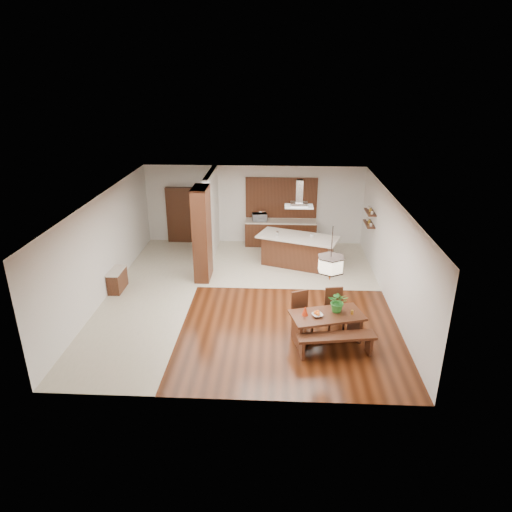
# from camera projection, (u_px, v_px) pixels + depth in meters

# --- Properties ---
(room_shell) EXTENTS (9.00, 9.04, 2.92)m
(room_shell) POSITION_uv_depth(u_px,v_px,m) (245.00, 228.00, 12.42)
(room_shell) COLOR #341609
(room_shell) RESTS_ON ground
(tile_hallway) EXTENTS (2.50, 9.00, 0.01)m
(tile_hallway) POSITION_uv_depth(u_px,v_px,m) (152.00, 293.00, 13.32)
(tile_hallway) COLOR beige
(tile_hallway) RESTS_ON ground
(tile_kitchen) EXTENTS (5.50, 4.00, 0.01)m
(tile_kitchen) POSITION_uv_depth(u_px,v_px,m) (288.00, 263.00, 15.45)
(tile_kitchen) COLOR beige
(tile_kitchen) RESTS_ON ground
(soffit_band) EXTENTS (8.00, 9.00, 0.02)m
(soffit_band) POSITION_uv_depth(u_px,v_px,m) (245.00, 199.00, 12.11)
(soffit_band) COLOR #3A1A0E
(soffit_band) RESTS_ON room_shell
(partition_pier) EXTENTS (0.45, 1.00, 2.90)m
(partition_pier) POSITION_uv_depth(u_px,v_px,m) (202.00, 234.00, 13.82)
(partition_pier) COLOR #32190E
(partition_pier) RESTS_ON ground
(partition_stub) EXTENTS (0.18, 2.40, 2.90)m
(partition_stub) POSITION_uv_depth(u_px,v_px,m) (212.00, 214.00, 15.77)
(partition_stub) COLOR silver
(partition_stub) RESTS_ON ground
(hallway_console) EXTENTS (0.37, 0.88, 0.63)m
(hallway_console) POSITION_uv_depth(u_px,v_px,m) (117.00, 280.00, 13.44)
(hallway_console) COLOR #32190E
(hallway_console) RESTS_ON ground
(hallway_doorway) EXTENTS (1.10, 0.20, 2.10)m
(hallway_doorway) POSITION_uv_depth(u_px,v_px,m) (182.00, 215.00, 17.00)
(hallway_doorway) COLOR #32190E
(hallway_doorway) RESTS_ON ground
(rear_counter) EXTENTS (2.60, 0.62, 0.95)m
(rear_counter) POSITION_uv_depth(u_px,v_px,m) (281.00, 233.00, 16.85)
(rear_counter) COLOR #32190E
(rear_counter) RESTS_ON ground
(kitchen_window) EXTENTS (2.60, 0.08, 1.50)m
(kitchen_window) POSITION_uv_depth(u_px,v_px,m) (281.00, 198.00, 16.62)
(kitchen_window) COLOR brown
(kitchen_window) RESTS_ON room_shell
(shelf_lower) EXTENTS (0.26, 0.90, 0.04)m
(shelf_lower) POSITION_uv_depth(u_px,v_px,m) (369.00, 224.00, 14.89)
(shelf_lower) COLOR #32190E
(shelf_lower) RESTS_ON room_shell
(shelf_upper) EXTENTS (0.26, 0.90, 0.04)m
(shelf_upper) POSITION_uv_depth(u_px,v_px,m) (370.00, 212.00, 14.74)
(shelf_upper) COLOR #32190E
(shelf_upper) RESTS_ON room_shell
(dining_table) EXTENTS (1.87, 1.28, 0.71)m
(dining_table) POSITION_uv_depth(u_px,v_px,m) (327.00, 321.00, 10.83)
(dining_table) COLOR #32190E
(dining_table) RESTS_ON ground
(dining_bench) EXTENTS (1.83, 0.66, 0.50)m
(dining_bench) POSITION_uv_depth(u_px,v_px,m) (336.00, 345.00, 10.38)
(dining_bench) COLOR #32190E
(dining_bench) RESTS_ON ground
(dining_chair_left) EXTENTS (0.59, 0.59, 1.02)m
(dining_chair_left) POSITION_uv_depth(u_px,v_px,m) (303.00, 313.00, 11.22)
(dining_chair_left) COLOR #32190E
(dining_chair_left) RESTS_ON ground
(dining_chair_right) EXTENTS (0.52, 0.52, 1.02)m
(dining_chair_right) POSITION_uv_depth(u_px,v_px,m) (335.00, 309.00, 11.39)
(dining_chair_right) COLOR #32190E
(dining_chair_right) RESTS_ON ground
(pendant_lantern) EXTENTS (0.64, 0.64, 1.31)m
(pendant_lantern) POSITION_uv_depth(u_px,v_px,m) (331.00, 254.00, 10.18)
(pendant_lantern) COLOR #F8E6BE
(pendant_lantern) RESTS_ON room_shell
(foliage_plant) EXTENTS (0.52, 0.47, 0.52)m
(foliage_plant) POSITION_uv_depth(u_px,v_px,m) (338.00, 302.00, 10.80)
(foliage_plant) COLOR #2A7C29
(foliage_plant) RESTS_ON dining_table
(fruit_bowl) EXTENTS (0.31, 0.31, 0.06)m
(fruit_bowl) POSITION_uv_depth(u_px,v_px,m) (317.00, 315.00, 10.67)
(fruit_bowl) COLOR beige
(fruit_bowl) RESTS_ON dining_table
(napkin_cone) EXTENTS (0.19, 0.19, 0.24)m
(napkin_cone) POSITION_uv_depth(u_px,v_px,m) (305.00, 311.00, 10.69)
(napkin_cone) COLOR red
(napkin_cone) RESTS_ON dining_table
(gold_ornament) EXTENTS (0.09, 0.09, 0.10)m
(gold_ornament) POSITION_uv_depth(u_px,v_px,m) (352.00, 312.00, 10.75)
(gold_ornament) COLOR gold
(gold_ornament) RESTS_ON dining_table
(kitchen_island) EXTENTS (2.80, 1.92, 1.06)m
(kitchen_island) POSITION_uv_depth(u_px,v_px,m) (297.00, 250.00, 15.03)
(kitchen_island) COLOR #32190E
(kitchen_island) RESTS_ON ground
(range_hood) EXTENTS (0.90, 0.55, 0.87)m
(range_hood) POSITION_uv_depth(u_px,v_px,m) (299.00, 194.00, 14.31)
(range_hood) COLOR silver
(range_hood) RESTS_ON room_shell
(island_cup) EXTENTS (0.13, 0.13, 0.09)m
(island_cup) POSITION_uv_depth(u_px,v_px,m) (312.00, 236.00, 14.67)
(island_cup) COLOR silver
(island_cup) RESTS_ON kitchen_island
(microwave) EXTENTS (0.58, 0.46, 0.28)m
(microwave) POSITION_uv_depth(u_px,v_px,m) (259.00, 217.00, 16.63)
(microwave) COLOR silver
(microwave) RESTS_ON rear_counter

